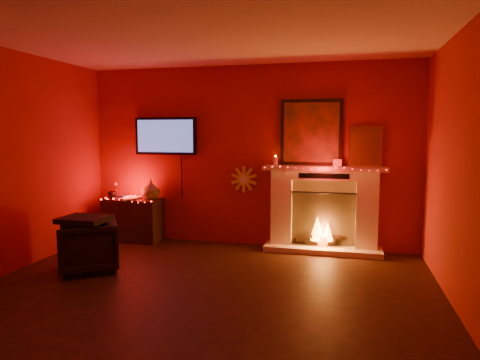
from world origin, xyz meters
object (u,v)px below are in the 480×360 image
(tv, at_px, (166,136))
(armchair, at_px, (88,246))
(sunburst_clock, at_px, (244,179))
(console_table, at_px, (134,216))
(fireplace, at_px, (323,201))

(tv, relative_size, armchair, 1.80)
(armchair, bearing_deg, tv, 136.03)
(tv, distance_m, sunburst_clock, 1.41)
(sunburst_clock, bearing_deg, tv, -178.76)
(tv, bearing_deg, armchair, -100.35)
(console_table, bearing_deg, armchair, -83.72)
(fireplace, height_order, sunburst_clock, fireplace)
(sunburst_clock, xyz_separation_m, armchair, (-1.56, -1.72, -0.69))
(fireplace, relative_size, armchair, 3.16)
(fireplace, relative_size, sunburst_clock, 5.45)
(console_table, xyz_separation_m, armchair, (0.17, -1.50, -0.07))
(fireplace, xyz_separation_m, console_table, (-2.91, -0.13, -0.34))
(fireplace, relative_size, tv, 1.76)
(sunburst_clock, relative_size, armchair, 0.58)
(fireplace, bearing_deg, armchair, -149.32)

